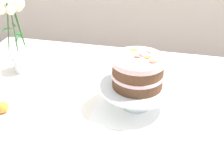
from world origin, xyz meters
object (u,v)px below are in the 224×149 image
layer_cake (138,71)px  fallen_rose (2,108)px  cake_stand (137,89)px  dining_table (96,116)px  flower_vase (16,39)px

layer_cake → fallen_rose: bearing=-162.8°
cake_stand → fallen_rose: cake_stand is taller
dining_table → cake_stand: bearing=-4.1°
cake_stand → flower_vase: 0.61m
layer_cake → flower_vase: (-0.59, 0.16, 0.01)m
layer_cake → fallen_rose: size_ratio=1.60×
layer_cake → flower_vase: bearing=164.8°
dining_table → cake_stand: (0.17, -0.01, 0.17)m
dining_table → flower_vase: 0.51m
flower_vase → layer_cake: bearing=-15.2°
cake_stand → fallen_rose: (-0.50, -0.16, -0.06)m
layer_cake → dining_table: bearing=175.9°
dining_table → flower_vase: bearing=160.3°
layer_cake → fallen_rose: (-0.50, -0.16, -0.14)m
fallen_rose → flower_vase: bearing=105.1°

